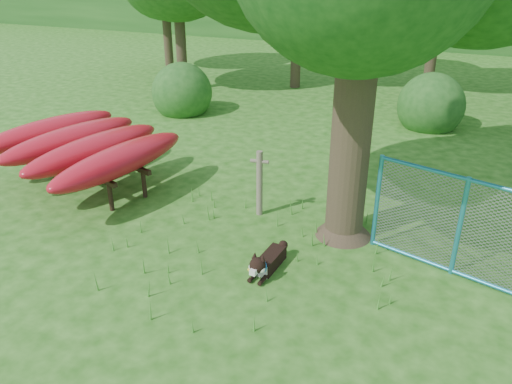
% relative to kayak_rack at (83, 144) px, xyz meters
% --- Properties ---
extents(ground, '(80.00, 80.00, 0.00)m').
position_rel_kayak_rack_xyz_m(ground, '(4.03, -2.13, -0.87)').
color(ground, '#1D5410').
rests_on(ground, ground).
extents(wooden_post, '(0.34, 0.13, 1.23)m').
position_rel_kayak_rack_xyz_m(wooden_post, '(3.81, 0.18, -0.22)').
color(wooden_post, '#6A604F').
rests_on(wooden_post, ground).
extents(kayak_rack, '(3.83, 4.12, 1.13)m').
position_rel_kayak_rack_xyz_m(kayak_rack, '(0.00, 0.00, 0.00)').
color(kayak_rack, black).
rests_on(kayak_rack, ground).
extents(husky_dog, '(0.30, 1.03, 0.46)m').
position_rel_kayak_rack_xyz_m(husky_dog, '(4.64, -1.48, -0.70)').
color(husky_dog, black).
rests_on(husky_dog, ground).
extents(fence_section, '(2.58, 0.82, 2.60)m').
position_rel_kayak_rack_xyz_m(fence_section, '(7.17, -0.41, -0.08)').
color(fence_section, teal).
rests_on(fence_section, ground).
extents(wildflower_clump, '(0.10, 0.09, 0.22)m').
position_rel_kayak_rack_xyz_m(wildflower_clump, '(4.53, -1.81, -0.69)').
color(wildflower_clump, '#468F2F').
rests_on(wildflower_clump, ground).
extents(shrub_left, '(1.80, 1.80, 1.80)m').
position_rel_kayak_rack_xyz_m(shrub_left, '(-0.97, 5.37, -0.87)').
color(shrub_left, '#1D521A').
rests_on(shrub_left, ground).
extents(shrub_mid, '(1.80, 1.80, 1.80)m').
position_rel_kayak_rack_xyz_m(shrub_mid, '(6.03, 6.87, -0.87)').
color(shrub_mid, '#1D521A').
rests_on(shrub_mid, ground).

